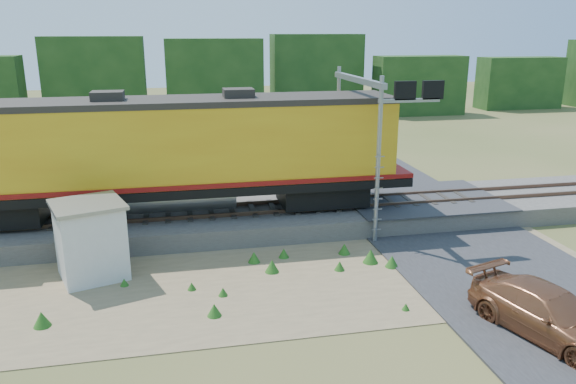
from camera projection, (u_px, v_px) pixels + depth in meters
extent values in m
plane|color=#475123|center=(304.00, 283.00, 19.17)|extent=(140.00, 140.00, 0.00)
cube|color=slate|center=(273.00, 217.00, 24.70)|extent=(70.00, 5.00, 0.80)
cube|color=brown|center=(276.00, 212.00, 23.89)|extent=(70.00, 0.10, 0.16)
cube|color=brown|center=(270.00, 202.00, 25.25)|extent=(70.00, 0.10, 0.16)
cube|color=#8C7754|center=(244.00, 282.00, 19.25)|extent=(26.00, 8.00, 0.03)
cube|color=#38383A|center=(422.00, 199.00, 25.94)|extent=(7.00, 5.20, 0.06)
cube|color=#38383A|center=(328.00, 147.00, 41.21)|extent=(7.00, 24.00, 0.08)
cube|color=#193A15|center=(214.00, 85.00, 54.02)|extent=(36.00, 3.00, 6.50)
cube|color=black|center=(322.00, 192.00, 24.84)|extent=(3.70, 2.36, 0.93)
cube|color=black|center=(167.00, 186.00, 23.37)|extent=(20.56, 3.08, 0.37)
cylinder|color=gray|center=(168.00, 197.00, 23.51)|extent=(5.65, 1.23, 1.23)
cube|color=gold|center=(164.00, 144.00, 22.88)|extent=(19.01, 2.98, 3.19)
cube|color=maroon|center=(167.00, 179.00, 23.29)|extent=(20.56, 3.13, 0.19)
cube|color=#28231E|center=(162.00, 102.00, 22.40)|extent=(19.01, 3.03, 0.25)
cube|color=#28231E|center=(108.00, 97.00, 21.94)|extent=(1.23, 1.03, 0.46)
cube|color=#28231E|center=(238.00, 94.00, 22.93)|extent=(1.23, 1.03, 0.46)
cube|color=silver|center=(91.00, 242.00, 19.36)|extent=(2.63, 2.63, 2.60)
cube|color=gray|center=(87.00, 204.00, 18.98)|extent=(2.89, 2.89, 0.12)
cylinder|color=gray|center=(378.00, 162.00, 21.97)|extent=(0.17, 0.17, 6.68)
cylinder|color=gray|center=(338.00, 137.00, 27.24)|extent=(0.17, 0.17, 6.68)
cube|color=gray|center=(358.00, 80.00, 23.78)|extent=(0.24, 6.20, 0.24)
cube|color=gray|center=(409.00, 100.00, 21.53)|extent=(2.48, 0.14, 0.14)
cube|color=black|center=(405.00, 91.00, 21.38)|extent=(0.86, 0.14, 0.72)
cube|color=black|center=(433.00, 90.00, 21.60)|extent=(0.86, 0.14, 0.72)
imported|color=brown|center=(549.00, 313.00, 15.71)|extent=(3.31, 5.15, 1.39)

